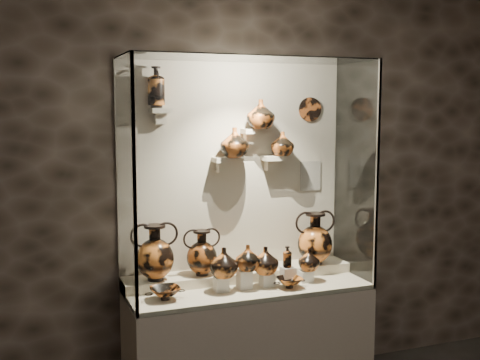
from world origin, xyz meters
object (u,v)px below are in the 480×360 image
object	(u,v)px
jug_a	(224,262)
lekythos_small	(287,256)
amphora_mid	(202,253)
lekythos_tall	(156,84)
ovoid_vase_c	(283,144)
amphora_right	(315,238)
jug_e	(309,260)
ovoid_vase_b	(261,114)
jug_c	(265,260)
amphora_left	(155,252)
kylix_right	(289,282)
kylix_left	(165,292)
ovoid_vase_a	(234,143)
jug_b	(248,258)

from	to	relation	value
jug_a	lekythos_small	distance (m)	0.47
amphora_mid	lekythos_tall	distance (m)	1.20
jug_a	ovoid_vase_c	xyz separation A→B (m)	(0.55, 0.27, 0.77)
lekythos_tall	ovoid_vase_c	size ratio (longest dim) A/B	1.77
amphora_right	ovoid_vase_c	xyz separation A→B (m)	(-0.24, 0.07, 0.71)
jug_e	ovoid_vase_b	bearing A→B (deg)	151.75
amphora_right	jug_c	world-z (taller)	amphora_right
amphora_left	jug_c	distance (m)	0.76
amphora_right	lekythos_tall	world-z (taller)	lekythos_tall
jug_e	lekythos_tall	world-z (taller)	lekythos_tall
kylix_right	ovoid_vase_c	world-z (taller)	ovoid_vase_c
kylix_left	ovoid_vase_a	size ratio (longest dim) A/B	1.18
amphora_right	amphora_mid	bearing A→B (deg)	-158.71
amphora_mid	kylix_left	bearing A→B (deg)	-153.03
amphora_right	ovoid_vase_c	size ratio (longest dim) A/B	2.19
jug_a	jug_c	world-z (taller)	jug_a
amphora_mid	ovoid_vase_a	xyz separation A→B (m)	(0.26, 0.05, 0.76)
amphora_right	jug_a	distance (m)	0.82
ovoid_vase_a	jug_a	bearing A→B (deg)	-141.74
amphora_left	lekythos_small	world-z (taller)	amphora_left
lekythos_small	amphora_right	bearing A→B (deg)	38.79
jug_a	jug_c	bearing A→B (deg)	-4.86
amphora_left	lekythos_tall	distance (m)	1.14
amphora_mid	ovoid_vase_c	size ratio (longest dim) A/B	1.81
amphora_left	lekythos_small	size ratio (longest dim) A/B	2.25
kylix_right	ovoid_vase_a	bearing A→B (deg)	150.04
jug_e	ovoid_vase_a	distance (m)	0.99
kylix_left	jug_e	bearing A→B (deg)	-13.33
amphora_mid	kylix_right	bearing A→B (deg)	-37.06
jug_b	jug_c	world-z (taller)	jug_b
jug_a	ovoid_vase_b	xyz separation A→B (m)	(0.37, 0.25, 0.99)
jug_c	ovoid_vase_c	xyz separation A→B (m)	(0.25, 0.26, 0.79)
kylix_right	jug_a	bearing A→B (deg)	-170.19
jug_b	lekythos_tall	distance (m)	1.33
jug_a	jug_c	distance (m)	0.31
jug_b	kylix_right	xyz separation A→B (m)	(0.28, -0.08, -0.17)
amphora_right	jug_b	world-z (taller)	amphora_right
lekythos_tall	jug_a	bearing A→B (deg)	-44.73
ovoid_vase_b	lekythos_small	bearing A→B (deg)	-70.85
jug_a	kylix_left	world-z (taller)	jug_a
lekythos_tall	ovoid_vase_b	world-z (taller)	lekythos_tall
kylix_left	jug_b	bearing A→B (deg)	-12.43
jug_b	ovoid_vase_c	xyz separation A→B (m)	(0.38, 0.27, 0.76)
kylix_right	ovoid_vase_a	distance (m)	1.05
lekythos_tall	amphora_left	bearing A→B (deg)	-124.79
jug_c	lekythos_tall	bearing A→B (deg)	158.92
jug_a	lekythos_tall	distance (m)	1.28
amphora_right	jug_e	bearing A→B (deg)	-105.87
ovoid_vase_b	ovoid_vase_c	world-z (taller)	ovoid_vase_b
amphora_left	kylix_right	xyz separation A→B (m)	(0.88, -0.28, -0.22)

